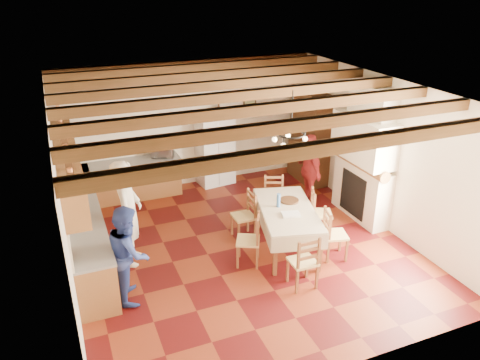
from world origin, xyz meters
The scene contains 31 objects.
floor centered at (0.00, 0.00, -0.01)m, with size 6.00×6.50×0.02m, color #470B0C.
ceiling centered at (0.00, 0.00, 3.01)m, with size 6.00×6.50×0.02m, color silver.
wall_back centered at (0.00, 3.26, 1.50)m, with size 6.00×0.02×3.00m, color beige.
wall_front centered at (0.00, -3.26, 1.50)m, with size 6.00×0.02×3.00m, color beige.
wall_left centered at (-3.01, 0.00, 1.50)m, with size 0.02×6.50×3.00m, color beige.
wall_right centered at (3.01, 0.00, 1.50)m, with size 0.02×6.50×3.00m, color beige.
ceiling_beams centered at (0.00, 0.00, 2.91)m, with size 6.00×6.30×0.16m, color #392611, non-canonical shape.
lower_cabinets_left centered at (-2.70, 1.05, 0.43)m, with size 0.60×4.30×0.86m, color brown.
lower_cabinets_back centered at (-1.55, 2.95, 0.43)m, with size 2.30×0.60×0.86m, color brown.
countertop_left centered at (-2.70, 1.05, 0.88)m, with size 0.62×4.30×0.04m, color slate.
countertop_back centered at (-1.55, 2.95, 0.88)m, with size 2.34×0.62×0.04m, color slate.
backsplash_left centered at (-2.98, 1.05, 1.20)m, with size 0.03×4.30×0.60m, color #ECE7CE.
backsplash_back centered at (-1.55, 3.23, 1.20)m, with size 2.30×0.03×0.60m, color #ECE7CE.
upper_cabinets centered at (-2.83, 1.05, 1.85)m, with size 0.35×4.20×0.70m, color brown.
fireplace centered at (2.72, 0.20, 1.40)m, with size 0.56×1.60×2.80m, color #EEE4C6, non-canonical shape.
wall_picture centered at (1.55, 3.23, 1.85)m, with size 0.34×0.03×0.42m, color #302217.
refrigerator centered at (0.55, 3.08, 0.84)m, with size 0.84×0.69×1.67m, color white.
hutch centered at (2.75, 2.33, 1.12)m, with size 0.52×1.23×2.23m, color #372112, non-canonical shape.
dining_table centered at (0.78, -0.33, 0.74)m, with size 1.40×2.06×0.82m.
chandelier centered at (0.78, -0.33, 2.25)m, with size 0.47×0.47×0.03m, color black.
chair_left_near centered at (-0.09, -0.53, 0.48)m, with size 0.42×0.40×0.96m, color brown, non-canonical shape.
chair_left_far centered at (0.18, 0.32, 0.48)m, with size 0.42×0.40×0.96m, color brown, non-canonical shape.
chair_right_near centered at (1.44, -0.94, 0.48)m, with size 0.42×0.40×0.96m, color brown, non-canonical shape.
chair_right_far centered at (1.63, -0.15, 0.48)m, with size 0.42×0.40×0.96m, color brown, non-canonical shape.
chair_end_near centered at (0.48, -1.47, 0.48)m, with size 0.42×0.40×0.96m, color brown, non-canonical shape.
chair_end_far centered at (1.04, 0.74, 0.48)m, with size 0.42×0.40×0.96m, color brown, non-canonical shape.
person_man centered at (-1.98, 0.33, 0.97)m, with size 0.71×0.46×1.94m, color silver.
person_woman_blue centered at (-2.16, -0.68, 0.79)m, with size 0.77×0.60×1.59m, color #2B3F8F.
person_woman_red centered at (2.06, 1.13, 0.82)m, with size 0.96×0.40×1.64m, color maroon.
microwave centered at (-0.73, 2.95, 1.04)m, with size 0.50×0.34×0.27m, color silver.
fridge_vase centered at (0.69, 3.08, 1.81)m, with size 0.27×0.27×0.28m, color #372112.
Camera 1 is at (-2.89, -7.03, 4.74)m, focal length 35.00 mm.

